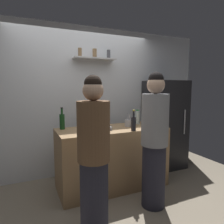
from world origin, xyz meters
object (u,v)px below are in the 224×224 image
(wine_bottle_green_glass, at_px, (62,121))
(refrigerator, at_px, (165,124))
(water_bottle_plastic, at_px, (137,117))
(person_grey_hoodie, at_px, (154,141))
(utensil_holder, at_px, (128,123))
(baking_pan, at_px, (99,128))
(person_brown_jacket, at_px, (94,157))
(wine_bottle_dark_glass, at_px, (134,123))

(wine_bottle_green_glass, bearing_deg, refrigerator, 3.51)
(wine_bottle_green_glass, height_order, water_bottle_plastic, wine_bottle_green_glass)
(refrigerator, distance_m, person_grey_hoodie, 1.46)
(refrigerator, relative_size, utensil_holder, 7.85)
(baking_pan, xyz_separation_m, wine_bottle_green_glass, (-0.48, 0.26, 0.10))
(utensil_holder, relative_size, wine_bottle_green_glass, 0.65)
(baking_pan, distance_m, person_brown_jacket, 0.90)
(wine_bottle_dark_glass, height_order, person_grey_hoodie, person_grey_hoodie)
(wine_bottle_dark_glass, distance_m, person_brown_jacket, 1.00)
(refrigerator, distance_m, water_bottle_plastic, 0.78)
(person_grey_hoodie, xyz_separation_m, person_brown_jacket, (-0.86, -0.14, -0.04))
(person_grey_hoodie, distance_m, person_brown_jacket, 0.87)
(person_grey_hoodie, bearing_deg, wine_bottle_green_glass, -157.42)
(wine_bottle_dark_glass, height_order, water_bottle_plastic, wine_bottle_dark_glass)
(wine_bottle_green_glass, height_order, person_grey_hoodie, person_grey_hoodie)
(baking_pan, relative_size, wine_bottle_green_glass, 1.04)
(utensil_holder, xyz_separation_m, water_bottle_plastic, (0.26, 0.13, 0.06))
(person_grey_hoodie, bearing_deg, baking_pan, -167.29)
(wine_bottle_dark_glass, height_order, person_brown_jacket, person_brown_jacket)
(refrigerator, xyz_separation_m, wine_bottle_green_glass, (-1.99, -0.12, 0.21))
(baking_pan, xyz_separation_m, person_brown_jacket, (-0.36, -0.82, -0.12))
(refrigerator, distance_m, utensil_holder, 1.04)
(refrigerator, xyz_separation_m, wine_bottle_dark_glass, (-1.07, -0.64, 0.20))
(wine_bottle_dark_glass, bearing_deg, refrigerator, 31.01)
(utensil_holder, distance_m, wine_bottle_dark_glass, 0.34)
(baking_pan, relative_size, utensil_holder, 1.59)
(wine_bottle_green_glass, bearing_deg, wine_bottle_dark_glass, -29.42)
(utensil_holder, bearing_deg, wine_bottle_dark_glass, -104.43)
(baking_pan, height_order, wine_bottle_dark_glass, wine_bottle_dark_glass)
(person_brown_jacket, bearing_deg, wine_bottle_dark_glass, 169.37)
(water_bottle_plastic, bearing_deg, utensil_holder, -152.88)
(utensil_holder, bearing_deg, person_grey_hoodie, -91.60)
(wine_bottle_green_glass, bearing_deg, water_bottle_plastic, -2.87)
(water_bottle_plastic, distance_m, person_grey_hoodie, 0.94)
(refrigerator, bearing_deg, baking_pan, -165.63)
(utensil_holder, xyz_separation_m, wine_bottle_dark_glass, (-0.08, -0.32, 0.06))
(wine_bottle_dark_glass, relative_size, water_bottle_plastic, 1.24)
(wine_bottle_green_glass, bearing_deg, person_grey_hoodie, -43.83)
(baking_pan, distance_m, person_grey_hoodie, 0.85)
(refrigerator, bearing_deg, person_grey_hoodie, -133.29)
(wine_bottle_dark_glass, bearing_deg, baking_pan, 149.67)
(utensil_holder, bearing_deg, refrigerator, 17.84)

